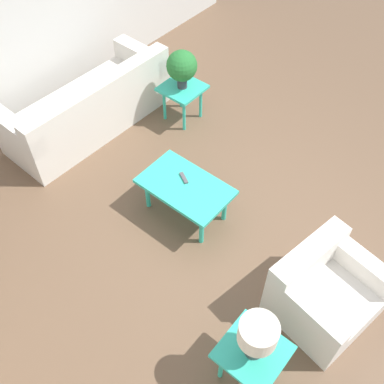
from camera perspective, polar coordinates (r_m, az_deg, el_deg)
The scene contains 10 objects.
ground_plane at distance 5.12m, azimuth 5.07°, elevation -1.53°, with size 14.00×14.00×0.00m, color brown.
wall_right at distance 6.09m, azimuth -19.63°, elevation 21.45°, with size 0.12×7.20×2.70m.
sofa at distance 5.97m, azimuth -12.79°, elevation 10.36°, with size 0.91×2.20×0.82m.
armchair at distance 4.34m, azimuth 16.40°, elevation -12.03°, with size 0.93×1.00×0.71m.
coffee_table at distance 4.73m, azimuth -0.85°, elevation 0.42°, with size 0.96×0.59×0.45m.
side_table_plant at distance 5.90m, azimuth -1.24°, elevation 12.59°, with size 0.50×0.50×0.50m.
side_table_lamp at distance 3.83m, azimuth 7.65°, elevation -19.79°, with size 0.50×0.50×0.50m.
potted_plant at distance 5.68m, azimuth -1.30°, elevation 15.66°, with size 0.38×0.38×0.50m.
table_lamp at distance 3.48m, azimuth 8.31°, elevation -17.62°, with size 0.30×0.30×0.45m.
remote_control at distance 4.74m, azimuth -1.04°, elevation 1.80°, with size 0.16×0.11×0.02m.
Camera 1 is at (-1.69, 2.75, 3.98)m, focal length 42.00 mm.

